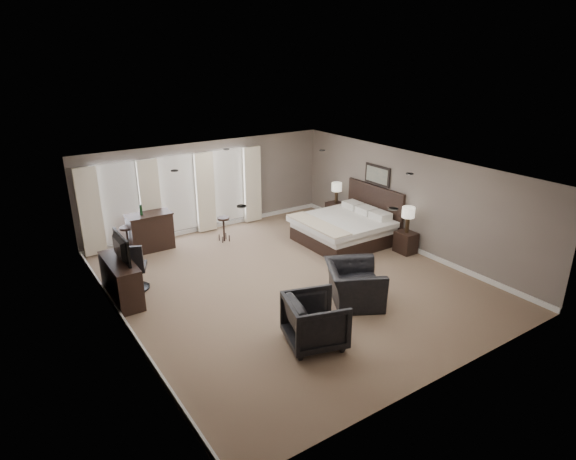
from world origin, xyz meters
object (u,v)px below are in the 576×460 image
lamp_near (408,220)px  lamp_far (336,193)px  nightstand_near (406,242)px  desk_chair (134,266)px  armchair_far (315,319)px  bar_counter (150,232)px  dresser (121,280)px  armchair_near (354,278)px  nightstand_far (336,212)px  bar_stool_right (224,229)px  bar_stool_left (128,240)px  tv (118,258)px  bed (344,217)px

lamp_near → lamp_far: lamp_near is taller
nightstand_near → desk_chair: (-6.54, 1.87, 0.28)m
desk_chair → armchair_far: bearing=141.3°
lamp_far → bar_counter: size_ratio=0.56×
dresser → armchair_far: (2.42, -3.61, 0.07)m
armchair_near → armchair_far: bearing=144.6°
lamp_near → nightstand_far: bearing=90.0°
armchair_near → lamp_near: bearing=-38.3°
nightstand_near → bar_stool_right: bearing=137.1°
armchair_far → bar_stool_left: (-1.58, 6.02, -0.15)m
dresser → armchair_near: bearing=-35.0°
tv → nightstand_near: bearing=-102.7°
lamp_near → bar_counter: lamp_near is taller
bar_stool_right → desk_chair: size_ratio=0.62×
lamp_far → bar_counter: (-5.48, 1.01, -0.41)m
bed → armchair_near: size_ratio=1.80×
lamp_far → bar_counter: 5.59m
armchair_far → bar_counter: armchair_far is taller
armchair_near → desk_chair: bearing=77.7°
lamp_far → armchair_far: size_ratio=0.62×
nightstand_far → lamp_near: 2.96m
bed → bar_stool_left: 5.78m
nightstand_near → dresser: size_ratio=0.36×
nightstand_near → desk_chair: desk_chair is taller
tv → lamp_near: bearing=-102.7°
bed → armchair_near: (-2.00, -2.71, -0.17)m
nightstand_near → armchair_far: size_ratio=0.54×
nightstand_far → dresser: (-6.92, -1.34, 0.15)m
bar_stool_right → armchair_far: bearing=-99.4°
lamp_near → armchair_near: lamp_near is taller
lamp_far → desk_chair: (-6.54, -1.03, -0.35)m
bar_stool_left → nightstand_near: bearing=-33.1°
nightstand_far → bar_stool_right: bearing=172.7°
tv → desk_chair: bearing=-50.9°
bar_stool_right → nightstand_far: bearing=-7.3°
armchair_far → bed: bearing=-29.1°
nightstand_far → armchair_near: bearing=-124.9°
nightstand_far → lamp_far: 0.62m
lamp_far → bar_stool_left: 6.20m
nightstand_near → bar_stool_left: 7.26m
dresser → tv: 0.51m
bar_stool_left → desk_chair: desk_chair is taller
lamp_far → armchair_near: lamp_far is taller
nightstand_far → dresser: size_ratio=0.39×
nightstand_near → bed: bearing=121.5°
dresser → armchair_near: (4.03, -2.82, 0.11)m
bar_stool_left → armchair_near: bearing=-58.6°
nightstand_near → lamp_far: 2.97m
nightstand_far → bar_counter: 5.58m
nightstand_far → armchair_near: (-2.89, -4.16, 0.26)m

